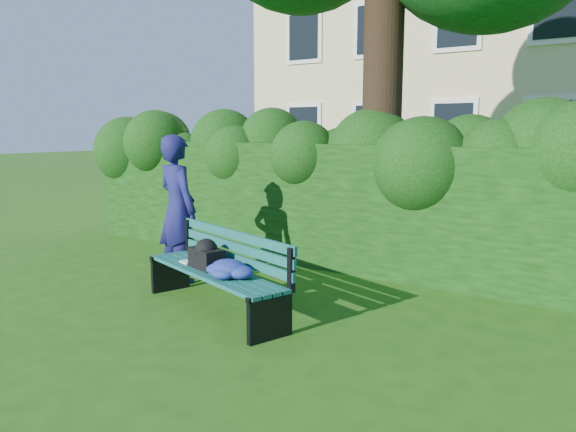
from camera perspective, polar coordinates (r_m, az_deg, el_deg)
The scene contains 4 objects.
ground at distance 6.67m, azimuth -3.01°, elevation -8.75°, with size 80.00×80.00×0.00m, color #205212.
hedge at distance 8.27m, azimuth 6.40°, elevation 1.07°, with size 10.00×1.00×1.80m.
park_bench at distance 6.23m, azimuth -7.00°, elevation -5.28°, with size 2.29×1.18×0.89m.
man_reading at distance 7.51m, azimuth -11.13°, elevation 0.70°, with size 0.71×0.46×1.94m, color #181854.
Camera 1 is at (3.94, -4.99, 2.03)m, focal length 35.00 mm.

